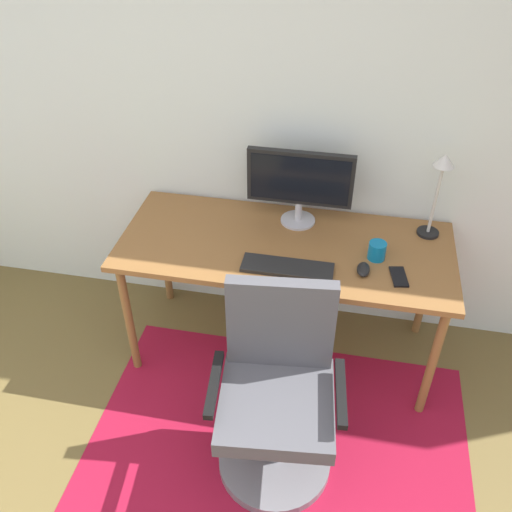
# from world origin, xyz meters

# --- Properties ---
(wall_back) EXTENTS (6.00, 0.10, 2.60)m
(wall_back) POSITION_xyz_m (0.00, 2.20, 1.30)
(wall_back) COLOR silver
(wall_back) RESTS_ON ground
(area_rug) EXTENTS (1.82, 1.30, 0.01)m
(area_rug) POSITION_xyz_m (0.24, 1.14, 0.00)
(area_rug) COLOR maroon
(area_rug) RESTS_ON ground
(desk) EXTENTS (1.65, 0.70, 0.75)m
(desk) POSITION_xyz_m (0.16, 1.78, 0.68)
(desk) COLOR brown
(desk) RESTS_ON ground
(monitor) EXTENTS (0.53, 0.18, 0.40)m
(monitor) POSITION_xyz_m (0.19, 1.99, 0.99)
(monitor) COLOR #B2B2B7
(monitor) RESTS_ON desk
(keyboard) EXTENTS (0.43, 0.13, 0.02)m
(keyboard) POSITION_xyz_m (0.20, 1.59, 0.76)
(keyboard) COLOR black
(keyboard) RESTS_ON desk
(computer_mouse) EXTENTS (0.06, 0.10, 0.03)m
(computer_mouse) POSITION_xyz_m (0.55, 1.63, 0.76)
(computer_mouse) COLOR black
(computer_mouse) RESTS_ON desk
(coffee_cup) EXTENTS (0.08, 0.08, 0.09)m
(coffee_cup) POSITION_xyz_m (0.60, 1.75, 0.79)
(coffee_cup) COLOR #0D6797
(coffee_cup) RESTS_ON desk
(cell_phone) EXTENTS (0.09, 0.15, 0.01)m
(cell_phone) POSITION_xyz_m (0.71, 1.62, 0.75)
(cell_phone) COLOR black
(cell_phone) RESTS_ON desk
(desk_lamp) EXTENTS (0.11, 0.11, 0.45)m
(desk_lamp) POSITION_xyz_m (0.85, 2.01, 1.06)
(desk_lamp) COLOR black
(desk_lamp) RESTS_ON desk
(office_chair) EXTENTS (0.60, 0.53, 0.95)m
(office_chair) POSITION_xyz_m (0.24, 1.10, 0.39)
(office_chair) COLOR slate
(office_chair) RESTS_ON ground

